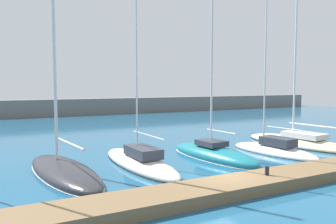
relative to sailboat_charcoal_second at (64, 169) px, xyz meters
name	(u,v)px	position (x,y,z in m)	size (l,w,h in m)	color
ground_plane	(222,183)	(6.77, -5.44, -0.33)	(120.00, 120.00, 0.00)	#1E567A
dock_pier	(240,185)	(6.77, -6.78, -0.07)	(28.65, 2.27, 0.53)	brown
breakwater_seawall	(63,107)	(6.77, 36.82, 1.01)	(108.00, 2.35, 2.68)	slate
sailboat_charcoal_second	(64,169)	(0.00, 0.00, 0.00)	(3.75, 9.50, 17.16)	#2D2D33
sailboat_ivory_third	(139,161)	(4.51, -0.06, -0.05)	(2.65, 9.22, 19.14)	silver
sailboat_teal_fourth	(213,153)	(9.81, -0.37, 0.00)	(3.25, 8.27, 17.39)	#19707F
sailboat_white_fifth	(274,150)	(14.67, -1.09, -0.10)	(3.20, 7.43, 15.14)	white
sailboat_sand_sixth	(297,142)	(19.03, 0.53, -0.09)	(4.09, 10.22, 17.85)	beige
dock_bollard	(267,171)	(8.44, -6.78, 0.42)	(0.20, 0.20, 0.44)	black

